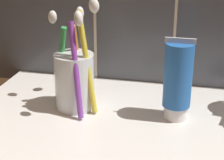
# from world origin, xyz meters

# --- Properties ---
(sink_counter) EXTENTS (0.61, 0.37, 0.02)m
(sink_counter) POSITION_xyz_m (0.00, 0.00, 0.01)
(sink_counter) COLOR silver
(sink_counter) RESTS_ON ground
(toothbrush_cup) EXTENTS (0.11, 0.12, 0.19)m
(toothbrush_cup) POSITION_xyz_m (-0.13, 0.04, 0.07)
(toothbrush_cup) COLOR silver
(toothbrush_cup) RESTS_ON sink_counter
(toothpaste_tube) EXTENTS (0.05, 0.04, 0.13)m
(toothpaste_tube) POSITION_xyz_m (0.03, 0.04, 0.08)
(toothpaste_tube) COLOR white
(toothpaste_tube) RESTS_ON sink_counter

